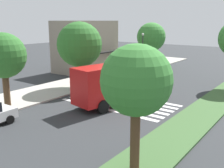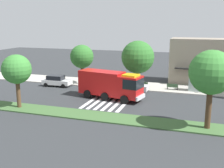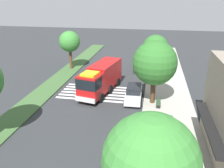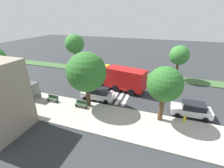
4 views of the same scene
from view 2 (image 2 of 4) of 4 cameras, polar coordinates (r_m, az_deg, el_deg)
The scene contains 16 objects.
ground_plane at distance 36.02m, azimuth 1.89°, elevation -3.30°, with size 120.00×120.00×0.00m, color #2D3033.
sidewalk at distance 43.87m, azimuth 4.99°, elevation -0.32°, with size 60.00×5.59×0.14m, color #ADA89E.
median_strip at distance 29.58m, azimuth -2.03°, elevation -6.77°, with size 60.00×3.00×0.14m, color #3D6033.
crosswalk at distance 36.39m, azimuth -0.06°, elevation -3.11°, with size 4.95×10.07×0.01m.
fire_truck at distance 35.96m, azimuth -0.08°, elevation 0.02°, with size 9.05×4.08×3.60m.
parked_car_west at distance 44.32m, azimuth -11.35°, elevation 0.68°, with size 4.54×2.25×1.72m.
parked_car_mid at distance 39.86m, azimuth 3.93°, elevation -0.40°, with size 4.69×2.11×1.78m.
bus_stop_shelter at distance 41.25m, azimuth 17.97°, elevation 0.84°, with size 3.50×1.40×2.46m.
bench_near_shelter at distance 41.69m, azimuth 12.36°, elevation -0.53°, with size 1.60×0.50×0.90m.
bench_west_of_shelter at distance 42.34m, azimuth 6.37°, elevation -0.11°, with size 1.60×0.50×0.90m.
storefront_building at distance 47.28m, azimuth 17.93°, elevation 4.48°, with size 9.79×5.70×7.33m.
sidewalk_tree_far_west at distance 44.11m, azimuth -6.23°, elevation 5.60°, with size 3.71×3.71×6.29m.
sidewalk_tree_west at distance 41.18m, azimuth 5.34°, elevation 5.51°, with size 4.86×4.86×7.12m.
median_tree_far_west at distance 33.41m, azimuth -19.08°, elevation 2.82°, with size 3.38×3.38×6.20m.
median_tree_west at distance 26.54m, azimuth 19.81°, elevation 2.18°, with size 4.08×4.08×7.38m.
fire_hydrant at distance 45.48m, azimuth -9.38°, elevation 0.56°, with size 0.28×0.28×0.70m, color gold.
Camera 2 is at (9.72, -33.23, 9.94)m, focal length 44.34 mm.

